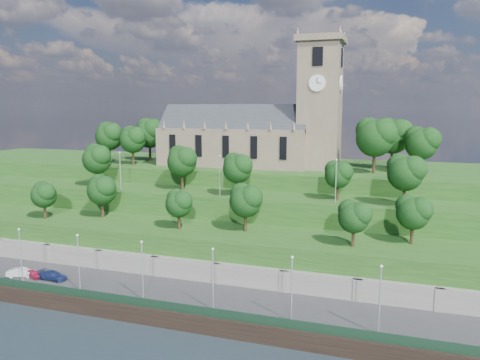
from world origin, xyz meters
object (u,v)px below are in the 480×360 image
(church, at_px, (257,131))
(car_middle, at_px, (21,272))
(car_left, at_px, (33,274))
(car_right, at_px, (53,276))

(church, bearing_deg, car_middle, -120.69)
(car_left, bearing_deg, church, -15.36)
(car_right, bearing_deg, car_middle, 99.61)
(car_left, distance_m, car_middle, 1.94)
(car_left, xyz_separation_m, car_middle, (-1.91, -0.30, 0.12))
(car_left, bearing_deg, car_middle, 112.49)
(church, xyz_separation_m, car_middle, (-24.71, -41.63, -19.82))
(car_middle, distance_m, car_right, 5.39)
(church, bearing_deg, car_right, -115.17)
(church, bearing_deg, car_left, -118.88)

